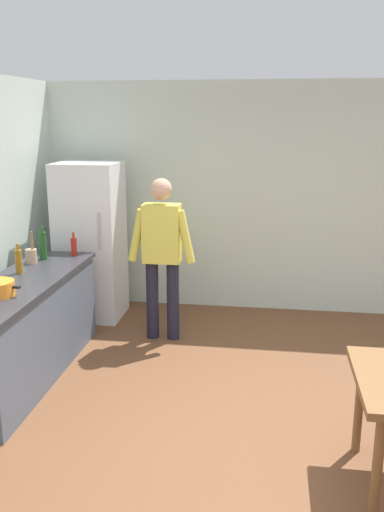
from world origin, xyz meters
TOP-DOWN VIEW (x-y plane):
  - ground_plane at (0.00, 0.00)m, footprint 14.00×14.00m
  - wall_back at (0.00, 3.00)m, footprint 6.40×0.12m
  - kitchen_counter at (-2.00, 0.80)m, footprint 0.64×2.20m
  - refrigerator at (-1.90, 2.40)m, footprint 0.70×0.67m
  - person at (-0.95, 1.85)m, footprint 0.70×0.22m
  - utensil_jar at (-2.16, 1.39)m, footprint 0.11×0.11m
  - bottle_wine_green at (-2.11, 1.55)m, footprint 0.08×0.08m
  - bottle_sauce_red at (-1.86, 1.76)m, footprint 0.06×0.06m
  - bottle_oil_amber at (-2.12, 1.03)m, footprint 0.06×0.06m

SIDE VIEW (x-z plane):
  - ground_plane at x=0.00m, z-range 0.00..0.00m
  - kitchen_counter at x=-2.00m, z-range 0.00..0.90m
  - refrigerator at x=-1.90m, z-range 0.00..1.80m
  - person at x=-0.95m, z-range 0.13..1.83m
  - utensil_jar at x=-2.16m, z-range 0.82..1.14m
  - bottle_sauce_red at x=-1.86m, z-range 0.88..1.12m
  - bottle_oil_amber at x=-2.12m, z-range 0.88..1.16m
  - bottle_wine_green at x=-2.11m, z-range 0.88..1.22m
  - wall_back at x=0.00m, z-range 0.00..2.70m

